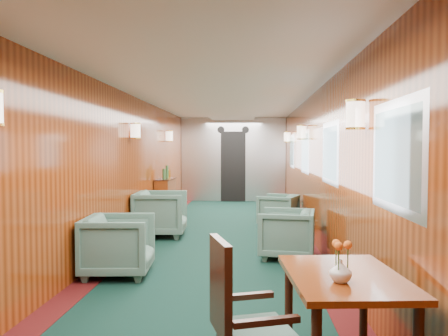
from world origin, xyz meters
name	(u,v)px	position (x,y,z in m)	size (l,w,h in m)	color
room	(218,140)	(0.00, 0.00, 1.63)	(12.00, 12.10, 2.40)	black
bulkhead	(233,160)	(0.00, 5.91, 1.18)	(2.98, 0.17, 2.39)	silver
windows_right	(315,152)	(1.49, 0.25, 1.45)	(0.02, 8.60, 0.80)	silver
wall_sconces	(221,131)	(0.00, 0.57, 1.79)	(2.97, 7.97, 0.25)	beige
dining_table	(344,292)	(1.07, -3.87, 0.61)	(0.76, 1.02, 0.73)	maroon
side_chair	(239,315)	(0.42, -4.07, 0.53)	(0.54, 0.56, 0.98)	#1B403A
credenza	(165,198)	(-1.34, 2.69, 0.45)	(0.31, 0.97, 1.15)	maroon
flower_vase	(341,271)	(1.01, -4.04, 0.79)	(0.13, 0.13, 0.13)	silver
armchair_left_near	(119,245)	(-1.08, -1.53, 0.36)	(0.77, 0.79, 0.72)	#1B403A
armchair_left_far	(161,213)	(-1.05, 0.81, 0.39)	(0.84, 0.86, 0.78)	#1B403A
armchair_right_near	(287,234)	(0.99, -0.58, 0.34)	(0.72, 0.74, 0.67)	#1B403A
armchair_right_far	(278,210)	(1.03, 1.85, 0.32)	(0.67, 0.69, 0.63)	#1B403A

